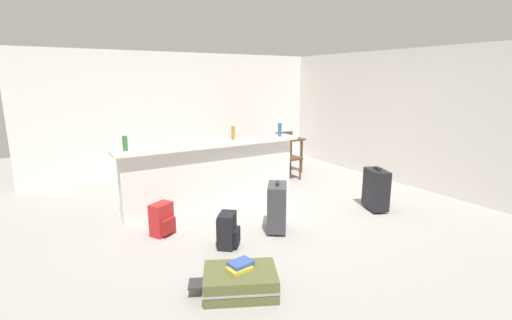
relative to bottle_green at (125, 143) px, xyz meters
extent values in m
cube|color=gray|center=(1.87, -0.55, -1.14)|extent=(13.00, 13.00, 0.05)
cube|color=silver|center=(1.87, 2.50, 0.13)|extent=(6.60, 0.10, 2.50)
cube|color=silver|center=(4.92, -0.25, 0.13)|extent=(0.10, 6.00, 2.50)
cube|color=silver|center=(1.28, -0.01, -0.64)|extent=(2.80, 0.20, 0.96)
cube|color=white|center=(1.28, -0.01, -0.13)|extent=(2.96, 0.40, 0.05)
cylinder|color=#2D6B38|center=(0.00, 0.00, 0.00)|extent=(0.07, 0.07, 0.21)
cylinder|color=silver|center=(0.87, 0.00, 0.01)|extent=(0.07, 0.07, 0.23)
cylinder|color=#9E661E|center=(1.66, 0.04, 0.01)|extent=(0.06, 0.06, 0.22)
cylinder|color=#284C89|center=(2.50, -0.06, 0.01)|extent=(0.06, 0.06, 0.23)
cube|color=#4C331E|center=(3.26, 1.26, -0.40)|extent=(1.10, 0.80, 0.04)
cylinder|color=#4C331E|center=(2.77, 0.92, -0.77)|extent=(0.06, 0.06, 0.70)
cylinder|color=#4C331E|center=(3.75, 0.92, -0.77)|extent=(0.06, 0.06, 0.70)
cylinder|color=#4C331E|center=(2.77, 1.60, -0.77)|extent=(0.06, 0.06, 0.70)
cylinder|color=#4C331E|center=(3.75, 1.60, -0.77)|extent=(0.06, 0.06, 0.70)
cube|color=#4C331E|center=(3.22, 0.64, -0.69)|extent=(0.40, 0.40, 0.04)
cube|color=#4C331E|center=(3.22, 0.82, -0.43)|extent=(0.40, 0.04, 0.48)
cylinder|color=#4C331E|center=(3.07, 0.48, -0.91)|extent=(0.04, 0.04, 0.41)
cylinder|color=#4C331E|center=(3.39, 0.48, -0.91)|extent=(0.04, 0.04, 0.41)
cylinder|color=#4C331E|center=(3.06, 0.80, -0.91)|extent=(0.04, 0.04, 0.41)
cylinder|color=#4C331E|center=(3.38, 0.80, -0.91)|extent=(0.04, 0.04, 0.41)
cube|color=#51562D|center=(0.46, -2.34, -1.01)|extent=(0.82, 0.73, 0.22)
cube|color=gray|center=(0.46, -2.34, -1.01)|extent=(0.84, 0.75, 0.02)
cube|color=#2D2D33|center=(0.09, -2.16, -1.01)|extent=(0.20, 0.22, 0.02)
cube|color=#38383D|center=(1.58, -1.33, -0.79)|extent=(0.45, 0.50, 0.60)
cylinder|color=black|center=(1.47, -1.48, -1.09)|extent=(0.06, 0.07, 0.06)
cylinder|color=black|center=(1.69, -1.18, -1.09)|extent=(0.06, 0.07, 0.06)
cube|color=#232328|center=(1.58, -1.33, -0.47)|extent=(0.12, 0.14, 0.04)
cube|color=red|center=(0.24, -0.66, -0.91)|extent=(0.33, 0.30, 0.42)
cube|color=maroon|center=(0.30, -0.75, -0.98)|extent=(0.22, 0.16, 0.19)
cube|color=black|center=(0.13, -0.61, -0.93)|extent=(0.04, 0.04, 0.36)
cube|color=black|center=(0.25, -0.54, -0.93)|extent=(0.04, 0.04, 0.36)
cube|color=black|center=(0.80, -1.42, -0.91)|extent=(0.32, 0.33, 0.42)
cube|color=black|center=(0.88, -1.49, -0.98)|extent=(0.19, 0.21, 0.19)
cube|color=black|center=(0.68, -1.41, -0.93)|extent=(0.04, 0.04, 0.36)
cube|color=black|center=(0.76, -1.30, -0.93)|extent=(0.04, 0.04, 0.36)
cube|color=black|center=(3.31, -1.47, -0.79)|extent=(0.39, 0.50, 0.60)
cylinder|color=black|center=(3.24, -1.64, -1.09)|extent=(0.05, 0.07, 0.06)
cylinder|color=black|center=(3.38, -1.29, -1.09)|extent=(0.05, 0.07, 0.06)
cube|color=#232328|center=(3.31, -1.47, -0.47)|extent=(0.09, 0.14, 0.04)
cube|color=gold|center=(0.47, -2.32, -0.88)|extent=(0.23, 0.18, 0.03)
cube|color=#334C99|center=(0.50, -2.29, -0.85)|extent=(0.24, 0.19, 0.03)
camera|label=1|loc=(-1.03, -5.07, 0.86)|focal=25.76mm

